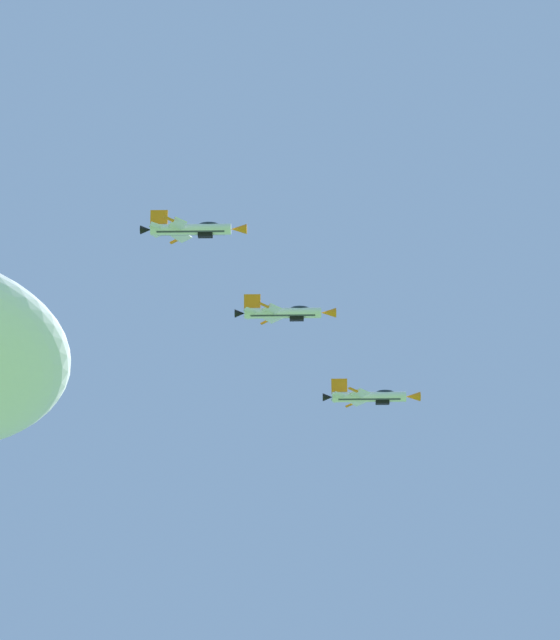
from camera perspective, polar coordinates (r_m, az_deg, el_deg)
fighter_jet_lead at (r=183.78m, az=4.63°, el=-3.91°), size 15.96×8.38×6.70m
fighter_jet_left_wing at (r=175.77m, az=0.24°, el=0.35°), size 15.96×8.01×7.12m
fighter_jet_right_wing at (r=168.36m, az=-4.45°, el=4.60°), size 15.96×8.03×7.09m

